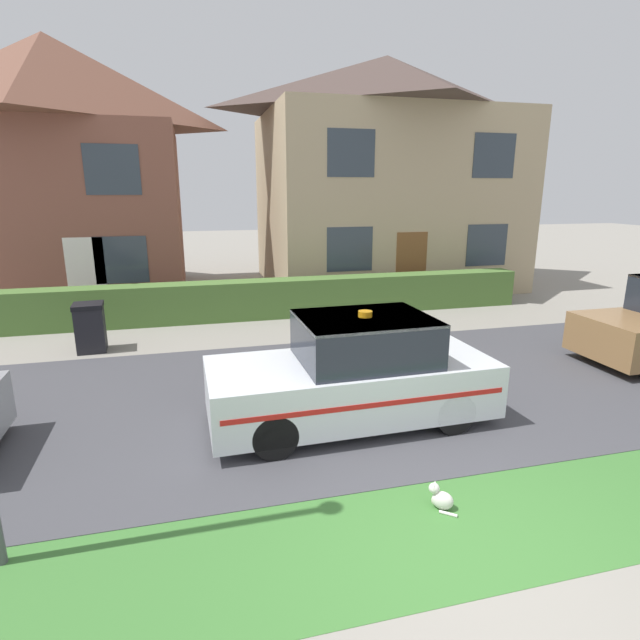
% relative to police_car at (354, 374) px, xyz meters
% --- Properties ---
extents(ground_plane, '(80.00, 80.00, 0.00)m').
position_rel_police_car_xyz_m(ground_plane, '(0.11, -3.02, -0.74)').
color(ground_plane, gray).
extents(road_strip, '(28.00, 5.76, 0.01)m').
position_rel_police_car_xyz_m(road_strip, '(0.11, 1.12, -0.73)').
color(road_strip, '#424247').
rests_on(road_strip, ground).
extents(lawn_verge, '(28.00, 1.69, 0.01)m').
position_rel_police_car_xyz_m(lawn_verge, '(0.11, -2.61, -0.73)').
color(lawn_verge, '#3D7533').
rests_on(lawn_verge, ground).
extents(garden_hedge, '(14.09, 0.72, 1.01)m').
position_rel_police_car_xyz_m(garden_hedge, '(-0.05, 6.55, -0.23)').
color(garden_hedge, '#4C7233').
rests_on(garden_hedge, ground).
extents(police_car, '(4.14, 1.76, 1.66)m').
position_rel_police_car_xyz_m(police_car, '(0.00, 0.00, 0.00)').
color(police_car, black).
rests_on(police_car, road_strip).
extents(cat, '(0.28, 0.33, 0.30)m').
position_rel_police_car_xyz_m(cat, '(0.25, -2.24, -0.62)').
color(cat, silver).
rests_on(cat, ground).
extents(house_left, '(7.46, 6.20, 7.80)m').
position_rel_police_car_xyz_m(house_left, '(-6.04, 11.17, 3.25)').
color(house_left, brown).
rests_on(house_left, ground).
extents(house_right, '(8.67, 6.80, 7.71)m').
position_rel_police_car_xyz_m(house_right, '(4.60, 10.82, 3.19)').
color(house_right, tan).
rests_on(house_right, ground).
extents(wheelie_bin, '(0.64, 0.65, 1.04)m').
position_rel_police_car_xyz_m(wheelie_bin, '(-4.36, 4.58, -0.22)').
color(wheelie_bin, black).
rests_on(wheelie_bin, ground).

